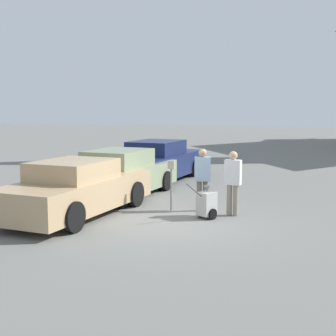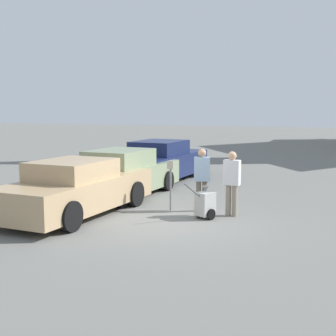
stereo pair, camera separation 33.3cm
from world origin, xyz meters
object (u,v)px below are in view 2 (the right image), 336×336
parked_car_navy (161,162)px  person_worker (202,176)px  parked_car_tan (77,189)px  equipment_cart (205,204)px  parked_car_sage (122,175)px  person_supervisor (232,179)px  parking_meter (171,176)px

parked_car_navy → person_worker: (2.98, -4.60, 0.25)m
parked_car_tan → person_worker: person_worker is taller
parked_car_tan → equipment_cart: size_ratio=5.12×
parked_car_sage → person_supervisor: size_ratio=2.98×
parked_car_navy → equipment_cart: parked_car_navy is taller
person_worker → parking_meter: bearing=-6.0°
person_supervisor → equipment_cart: 0.96m
parked_car_sage → equipment_cart: 3.87m
parked_car_tan → equipment_cart: bearing=17.1°
person_worker → equipment_cart: person_worker is taller
parked_car_tan → person_supervisor: 4.10m
person_worker → parked_car_tan: bearing=7.8°
parked_car_tan → parking_meter: size_ratio=3.70×
parked_car_sage → parking_meter: size_ratio=3.69×
parked_car_navy → person_supervisor: person_supervisor is taller
parked_car_sage → parked_car_navy: size_ratio=0.96×
person_worker → person_supervisor: 0.95m
parked_car_navy → person_worker: bearing=-52.9°
person_supervisor → equipment_cart: bearing=47.3°
parked_car_tan → person_supervisor: person_supervisor is taller
parked_car_navy → person_supervisor: 6.26m
person_worker → person_supervisor: person_worker is taller
parked_car_sage → person_worker: (2.98, -1.16, 0.28)m
parked_car_navy → equipment_cart: (3.31, -5.42, -0.35)m
parked_car_sage → parking_meter: bearing=-28.3°
parked_car_navy → parking_meter: size_ratio=3.83×
parking_meter → person_worker: 0.86m
parking_meter → parked_car_navy: bearing=114.1°
parked_car_tan → parked_car_sage: bearing=94.2°
parked_car_sage → parked_car_navy: parked_car_navy is taller
parked_car_tan → person_supervisor: bearing=22.5°
person_worker → person_supervisor: bearing=141.5°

